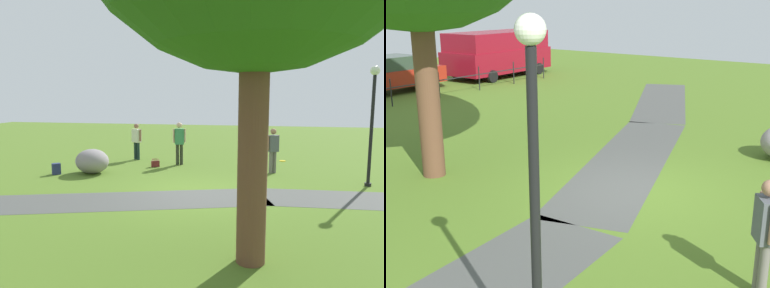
{
  "view_description": "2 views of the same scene",
  "coord_description": "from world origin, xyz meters",
  "views": [
    {
      "loc": [
        -1.95,
        10.01,
        2.83
      ],
      "look_at": [
        0.2,
        -0.89,
        1.33
      ],
      "focal_mm": 34.29,
      "sensor_mm": 36.0,
      "label": 1
    },
    {
      "loc": [
        -8.43,
        -4.88,
        3.78
      ],
      "look_at": [
        -0.94,
        0.6,
        1.11
      ],
      "focal_mm": 46.47,
      "sensor_mm": 36.0,
      "label": 2
    }
  ],
  "objects": [
    {
      "name": "ground_plane",
      "position": [
        0.0,
        0.0,
        0.0
      ],
      "size": [
        48.0,
        48.0,
        0.0
      ],
      "primitive_type": "plane",
      "color": "#4F7023"
    },
    {
      "name": "footpath_segment_mid",
      "position": [
        1.8,
        1.02,
        0.0
      ],
      "size": [
        8.17,
        4.12,
        0.01
      ],
      "color": "#4C4D4A",
      "rests_on": "ground"
    },
    {
      "name": "lamp_post",
      "position": [
        -5.18,
        -2.0,
        2.27
      ],
      "size": [
        0.28,
        0.28,
        3.69
      ],
      "color": "black",
      "rests_on": "ground"
    },
    {
      "name": "lawn_boulder",
      "position": [
        4.13,
        -2.11,
        0.44
      ],
      "size": [
        1.76,
        1.74,
        0.88
      ],
      "color": "gray",
      "rests_on": "ground"
    },
    {
      "name": "woman_with_handbag",
      "position": [
        1.39,
        -4.3,
        1.01
      ],
      "size": [
        0.51,
        0.32,
        1.73
      ],
      "color": "#2C3122",
      "rests_on": "ground"
    },
    {
      "name": "man_near_boulder",
      "position": [
        3.49,
        -5.08,
        0.91
      ],
      "size": [
        0.49,
        0.36,
        1.58
      ],
      "color": "#182C28",
      "rests_on": "ground"
    },
    {
      "name": "passerby_on_path",
      "position": [
        -2.29,
        -3.39,
        0.94
      ],
      "size": [
        0.44,
        0.4,
        1.63
      ],
      "color": "slate",
      "rests_on": "ground"
    },
    {
      "name": "handbag_on_grass",
      "position": [
        2.23,
        -3.68,
        0.14
      ],
      "size": [
        0.36,
        0.36,
        0.31
      ],
      "color": "maroon",
      "rests_on": "ground"
    },
    {
      "name": "backpack_by_boulder",
      "position": [
        5.31,
        -1.67,
        0.19
      ],
      "size": [
        0.35,
        0.35,
        0.4
      ],
      "color": "navy",
      "rests_on": "ground"
    },
    {
      "name": "frisbee_on_grass",
      "position": [
        -2.77,
        -5.94,
        0.01
      ],
      "size": [
        0.27,
        0.27,
        0.02
      ],
      "color": "yellow",
      "rests_on": "ground"
    }
  ]
}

